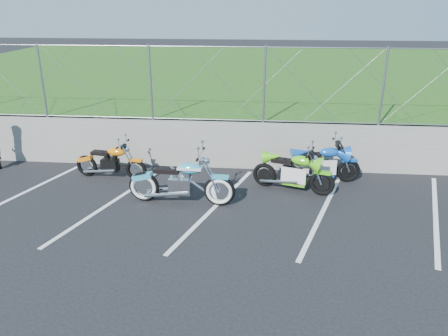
# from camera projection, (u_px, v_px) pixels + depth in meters

# --- Properties ---
(ground) EXTENTS (90.00, 90.00, 0.00)m
(ground) POSITION_uv_depth(u_px,v_px,m) (211.00, 227.00, 8.96)
(ground) COLOR black
(ground) RESTS_ON ground
(retaining_wall) EXTENTS (30.00, 0.22, 1.30)m
(retaining_wall) POSITION_uv_depth(u_px,v_px,m) (226.00, 144.00, 11.97)
(retaining_wall) COLOR slate
(retaining_wall) RESTS_ON ground
(grass_field) EXTENTS (30.00, 20.00, 1.30)m
(grass_field) POSITION_uv_depth(u_px,v_px,m) (244.00, 81.00, 21.25)
(grass_field) COLOR #204913
(grass_field) RESTS_ON ground
(chain_link_fence) EXTENTS (28.00, 0.03, 2.00)m
(chain_link_fence) POSITION_uv_depth(u_px,v_px,m) (226.00, 84.00, 11.37)
(chain_link_fence) COLOR gray
(chain_link_fence) RESTS_ON retaining_wall
(parking_lines) EXTENTS (18.29, 4.31, 0.01)m
(parking_lines) POSITION_uv_depth(u_px,v_px,m) (269.00, 208.00, 9.78)
(parking_lines) COLOR silver
(parking_lines) RESTS_ON ground
(cruiser_turquoise) EXTENTS (2.47, 0.78, 1.23)m
(cruiser_turquoise) POSITION_uv_depth(u_px,v_px,m) (182.00, 183.00, 9.85)
(cruiser_turquoise) COLOR black
(cruiser_turquoise) RESTS_ON ground
(naked_orange) EXTENTS (1.97, 0.67, 0.98)m
(naked_orange) POSITION_uv_depth(u_px,v_px,m) (112.00, 163.00, 11.25)
(naked_orange) COLOR black
(naked_orange) RESTS_ON ground
(sportbike_green) EXTENTS (1.97, 0.83, 1.05)m
(sportbike_green) POSITION_uv_depth(u_px,v_px,m) (294.00, 173.00, 10.51)
(sportbike_green) COLOR black
(sportbike_green) RESTS_ON ground
(sportbike_blue) EXTENTS (2.04, 0.73, 1.06)m
(sportbike_blue) POSITION_uv_depth(u_px,v_px,m) (322.00, 166.00, 10.99)
(sportbike_blue) COLOR black
(sportbike_blue) RESTS_ON ground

